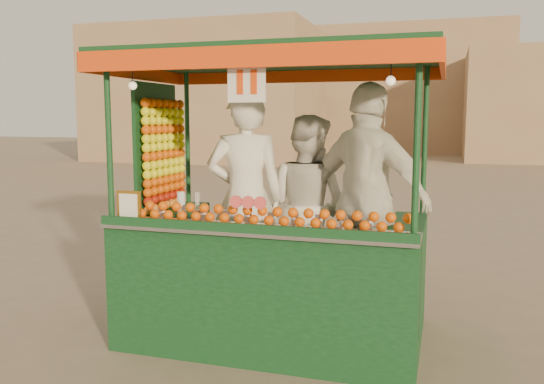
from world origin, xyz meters
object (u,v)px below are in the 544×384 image
(juice_cart, at_px, (266,249))
(vendor_left, at_px, (245,197))
(vendor_right, at_px, (368,200))
(vendor_middle, at_px, (307,206))

(juice_cart, height_order, vendor_left, juice_cart)
(vendor_left, xyz_separation_m, vendor_right, (1.10, -0.05, 0.03))
(vendor_left, bearing_deg, vendor_middle, -167.92)
(juice_cart, xyz_separation_m, vendor_middle, (0.25, 0.47, 0.32))
(vendor_left, distance_m, vendor_middle, 0.59)
(juice_cart, relative_size, vendor_right, 1.40)
(vendor_left, relative_size, vendor_middle, 1.12)
(vendor_middle, relative_size, vendor_right, 0.86)
(juice_cart, height_order, vendor_right, juice_cart)
(juice_cart, distance_m, vendor_middle, 0.62)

